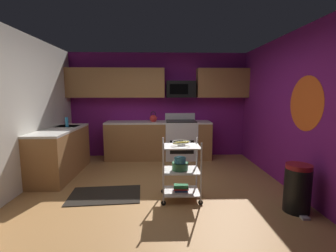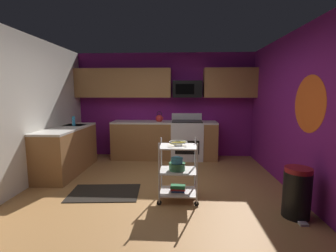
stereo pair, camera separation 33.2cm
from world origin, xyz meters
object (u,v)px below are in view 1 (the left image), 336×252
Objects in this scene: microwave at (181,89)px; rolling_cart at (181,170)px; book_stack at (181,188)px; dish_soap_bottle at (67,122)px; mixing_bowl_small at (180,160)px; trash_can at (297,188)px; oven_range at (181,139)px; fruit_bowl at (181,143)px; kettle at (153,118)px; mixing_bowl_large at (180,166)px.

microwave reaches higher than rolling_cart.
microwave is 0.77× the size of rolling_cart.
rolling_cart is at bearing 0.00° from book_stack.
mixing_bowl_small is at bearing -33.67° from dish_soap_bottle.
mixing_bowl_small is at bearing -94.90° from microwave.
trash_can is (1.35, -2.86, -1.37)m from microwave.
oven_range reaches higher than trash_can.
book_stack is (-0.19, -2.32, -0.30)m from oven_range.
fruit_bowl is (-0.19, -2.43, -0.82)m from microwave.
book_stack is 0.87× the size of kettle.
oven_range is at bearing 85.27° from fruit_bowl.
dish_soap_bottle is at bearing 146.79° from mixing_bowl_large.
microwave is (-0.00, 0.10, 1.22)m from oven_range.
mixing_bowl_small is 0.28× the size of trash_can.
trash_can is (1.54, -0.43, -0.55)m from fruit_bowl.
fruit_bowl is 0.36m from mixing_bowl_large.
oven_range is 1.23m from microwave.
microwave reaches higher than book_stack.
kettle is (-0.48, 2.32, 0.54)m from rolling_cart.
mixing_bowl_small is 1.64m from trash_can.
kettle reaches higher than oven_range.
kettle is at bearing -179.67° from oven_range.
dish_soap_bottle is at bearing 146.98° from fruit_bowl.
book_stack is (0.02, 0.00, -0.35)m from mixing_bowl_large.
fruit_bowl reaches higher than trash_can.
rolling_cart is 1.61m from trash_can.
rolling_cart is 0.07m from mixing_bowl_large.
trash_can is at bearing -14.78° from mixing_bowl_small.
rolling_cart is at bearing -78.28° from kettle.
rolling_cart is 3.36× the size of fruit_bowl.
rolling_cart is at bearing -94.73° from oven_range.
microwave is at bearing 85.10° from mixing_bowl_small.
mixing_bowl_small reaches higher than mixing_bowl_large.
trash_can is (1.54, -0.43, -0.13)m from rolling_cart.
kettle reaches higher than rolling_cart.
oven_range reaches higher than mixing_bowl_large.
microwave is at bearing 85.49° from book_stack.
mixing_bowl_large is 0.35m from book_stack.
oven_range is at bearing 116.07° from trash_can.
oven_range is 6.04× the size of mixing_bowl_small.
microwave is at bearing 85.10° from mixing_bowl_large.
mixing_bowl_small is (-0.21, -2.45, -1.08)m from microwave.
microwave is 1.06× the size of trash_can.
kettle is 1.95m from dish_soap_bottle.
dish_soap_bottle is at bearing -160.08° from oven_range.
fruit_bowl is at bearing 0.00° from rolling_cart.
oven_range is 1.67× the size of trash_can.
microwave reaches higher than fruit_bowl.
mixing_bowl_large is 0.95× the size of kettle.
mixing_bowl_large is at bearing 164.40° from trash_can.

